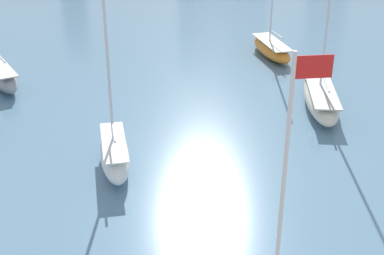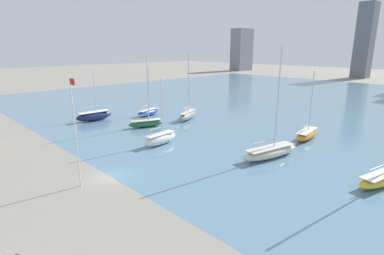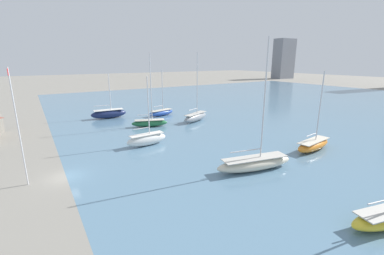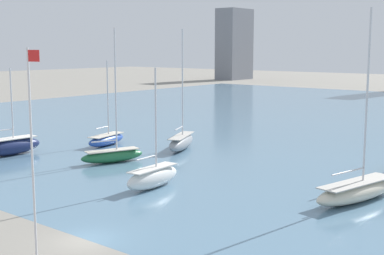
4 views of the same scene
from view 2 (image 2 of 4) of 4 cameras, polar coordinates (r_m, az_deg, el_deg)
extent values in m
plane|color=gray|center=(41.07, -15.25, -9.05)|extent=(500.00, 500.00, 0.00)
cube|color=slate|center=(95.18, 24.46, 3.75)|extent=(180.00, 140.00, 0.00)
cylinder|color=silver|center=(37.36, -21.31, -1.18)|extent=(0.14, 0.14, 13.23)
cube|color=red|center=(35.68, -21.84, 8.09)|extent=(1.10, 0.03, 0.70)
cube|color=slate|center=(227.33, 9.46, 14.38)|extent=(8.88, 15.81, 29.40)
cube|color=slate|center=(192.38, 30.03, 14.08)|extent=(7.76, 9.79, 39.54)
ellipsoid|color=white|center=(52.20, -6.05, -2.22)|extent=(2.35, 7.18, 1.97)
cube|color=silver|center=(51.93, -6.08, -1.23)|extent=(1.93, 5.88, 0.10)
cube|color=#2D2D33|center=(52.36, -6.04, -2.79)|extent=(0.25, 1.28, 0.89)
cylinder|color=silver|center=(51.16, -5.79, 4.01)|extent=(0.18, 0.18, 9.41)
cylinder|color=silver|center=(51.06, -6.84, -0.19)|extent=(0.34, 2.81, 0.14)
ellipsoid|color=yellow|center=(44.37, 32.67, -8.12)|extent=(4.50, 10.05, 1.47)
cube|color=#BCB7AD|center=(44.13, 32.79, -7.30)|extent=(3.69, 8.24, 0.10)
cube|color=#2D2D33|center=(44.51, 32.59, -8.60)|extent=(0.56, 1.75, 0.66)
cylinder|color=silver|center=(42.51, 32.12, -6.34)|extent=(1.15, 4.28, 0.14)
ellipsoid|color=gray|center=(70.18, -0.83, 2.31)|extent=(5.46, 8.82, 1.91)
cube|color=#BCB7AD|center=(69.99, -0.83, 3.04)|extent=(4.48, 7.23, 0.10)
cube|color=#2D2D33|center=(70.30, -0.83, 1.90)|extent=(0.80, 1.50, 0.86)
cylinder|color=silver|center=(69.50, -0.65, 8.72)|extent=(0.18, 0.18, 13.70)
cylinder|color=silver|center=(68.79, -1.17, 3.80)|extent=(1.56, 3.21, 0.14)
ellipsoid|color=beige|center=(47.38, 14.67, -4.61)|extent=(4.77, 11.04, 1.73)
cube|color=#BCB7AD|center=(47.12, 14.74, -3.67)|extent=(3.91, 9.05, 0.10)
cube|color=#2D2D33|center=(47.53, 14.64, -5.14)|extent=(0.57, 1.92, 0.78)
cylinder|color=silver|center=(45.94, 16.05, 5.38)|extent=(0.18, 0.18, 14.84)
cylinder|color=silver|center=(45.78, 13.61, -2.63)|extent=(1.09, 4.38, 0.14)
ellipsoid|color=#19234C|center=(72.56, -18.13, 2.07)|extent=(2.91, 8.55, 2.13)
cube|color=silver|center=(72.35, -18.20, 2.85)|extent=(2.38, 7.01, 0.10)
cube|color=#2D2D33|center=(72.68, -18.09, 1.62)|extent=(0.24, 1.52, 0.96)
cylinder|color=silver|center=(71.86, -18.02, 6.34)|extent=(0.18, 0.18, 8.65)
cylinder|color=silver|center=(71.61, -19.29, 3.58)|extent=(0.36, 4.05, 0.14)
ellipsoid|color=orange|center=(59.18, 21.02, -1.26)|extent=(3.31, 8.63, 1.62)
cube|color=beige|center=(58.98, 21.09, -0.55)|extent=(2.72, 7.08, 0.10)
cube|color=#2D2D33|center=(59.30, 20.98, -1.68)|extent=(0.34, 1.52, 0.73)
cylinder|color=silver|center=(58.46, 21.78, 4.72)|extent=(0.18, 0.18, 10.77)
cylinder|color=silver|center=(57.79, 20.89, 0.34)|extent=(0.52, 3.23, 0.14)
ellipsoid|color=#284CA8|center=(75.21, -8.34, 2.85)|extent=(3.63, 7.63, 1.50)
cube|color=beige|center=(75.06, -8.36, 3.38)|extent=(2.98, 6.26, 0.10)
cube|color=#2D2D33|center=(75.29, -8.33, 2.55)|extent=(0.43, 1.33, 0.67)
cylinder|color=silver|center=(74.63, -8.22, 7.26)|extent=(0.18, 0.18, 10.03)
cylinder|color=silver|center=(74.23, -8.82, 4.13)|extent=(0.72, 2.76, 0.14)
ellipsoid|color=#236B3D|center=(64.26, -8.69, 0.76)|extent=(4.49, 7.84, 1.49)
cube|color=beige|center=(64.09, -8.71, 1.36)|extent=(3.68, 6.43, 0.10)
cube|color=#2D2D33|center=(64.36, -8.67, 0.40)|extent=(0.62, 1.34, 0.67)
cylinder|color=silver|center=(62.98, -8.46, 7.65)|extent=(0.18, 0.18, 13.97)
cylinder|color=silver|center=(63.59, -9.59, 2.28)|extent=(1.18, 2.94, 0.14)
camera|label=1|loc=(38.11, -46.34, 12.74)|focal=50.00mm
camera|label=3|loc=(15.57, 42.86, 1.83)|focal=24.00mm
camera|label=4|loc=(8.05, -83.47, -22.38)|focal=50.00mm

